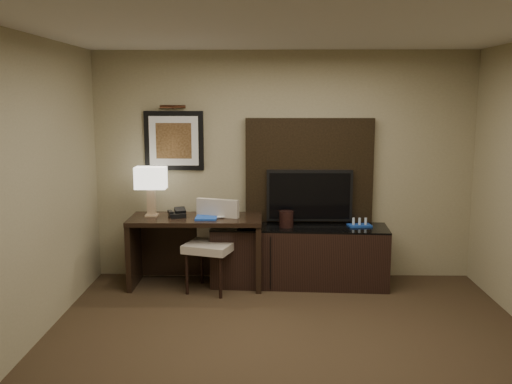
{
  "coord_description": "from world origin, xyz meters",
  "views": [
    {
      "loc": [
        -0.22,
        -4.25,
        2.16
      ],
      "look_at": [
        -0.32,
        1.8,
        1.15
      ],
      "focal_mm": 40.0,
      "sensor_mm": 36.0,
      "label": 1
    }
  ],
  "objects_px": {
    "desk_chair": "(210,246)",
    "water_bottle": "(231,209)",
    "desk": "(196,251)",
    "desk_phone": "(177,213)",
    "tv": "(309,195)",
    "table_lamp": "(151,192)",
    "ice_bucket": "(286,219)",
    "minibar_tray": "(360,222)",
    "credenza": "(299,255)"
  },
  "relations": [
    {
      "from": "desk_chair",
      "to": "water_bottle",
      "type": "height_order",
      "value": "desk_chair"
    },
    {
      "from": "credenza",
      "to": "table_lamp",
      "type": "bearing_deg",
      "value": -176.91
    },
    {
      "from": "desk_chair",
      "to": "desk_phone",
      "type": "height_order",
      "value": "desk_chair"
    },
    {
      "from": "desk",
      "to": "desk_chair",
      "type": "distance_m",
      "value": 0.29
    },
    {
      "from": "credenza",
      "to": "ice_bucket",
      "type": "distance_m",
      "value": 0.47
    },
    {
      "from": "minibar_tray",
      "to": "desk_chair",
      "type": "bearing_deg",
      "value": -171.61
    },
    {
      "from": "desk_chair",
      "to": "tv",
      "type": "bearing_deg",
      "value": 38.73
    },
    {
      "from": "desk",
      "to": "ice_bucket",
      "type": "xyz_separation_m",
      "value": [
        1.04,
        0.02,
        0.38
      ]
    },
    {
      "from": "tv",
      "to": "desk",
      "type": "bearing_deg",
      "value": -169.63
    },
    {
      "from": "table_lamp",
      "to": "tv",
      "type": "bearing_deg",
      "value": 5.67
    },
    {
      "from": "desk_chair",
      "to": "credenza",
      "type": "bearing_deg",
      "value": 31.25
    },
    {
      "from": "desk",
      "to": "water_bottle",
      "type": "bearing_deg",
      "value": 10.43
    },
    {
      "from": "credenza",
      "to": "ice_bucket",
      "type": "height_order",
      "value": "ice_bucket"
    },
    {
      "from": "desk_chair",
      "to": "minibar_tray",
      "type": "bearing_deg",
      "value": 26.41
    },
    {
      "from": "desk_phone",
      "to": "table_lamp",
      "type": "bearing_deg",
      "value": 148.26
    },
    {
      "from": "credenza",
      "to": "desk_phone",
      "type": "xyz_separation_m",
      "value": [
        -1.4,
        -0.05,
        0.51
      ]
    },
    {
      "from": "credenza",
      "to": "ice_bucket",
      "type": "bearing_deg",
      "value": -164.21
    },
    {
      "from": "desk_phone",
      "to": "water_bottle",
      "type": "bearing_deg",
      "value": -12.47
    },
    {
      "from": "desk_phone",
      "to": "ice_bucket",
      "type": "xyz_separation_m",
      "value": [
        1.25,
        0.02,
        -0.07
      ]
    },
    {
      "from": "tv",
      "to": "desk_chair",
      "type": "relative_size",
      "value": 0.96
    },
    {
      "from": "credenza",
      "to": "desk_chair",
      "type": "height_order",
      "value": "desk_chair"
    },
    {
      "from": "desk",
      "to": "desk_chair",
      "type": "xyz_separation_m",
      "value": [
        0.18,
        -0.19,
        0.12
      ]
    },
    {
      "from": "ice_bucket",
      "to": "minibar_tray",
      "type": "height_order",
      "value": "ice_bucket"
    },
    {
      "from": "desk_phone",
      "to": "ice_bucket",
      "type": "relative_size",
      "value": 0.98
    },
    {
      "from": "desk_phone",
      "to": "tv",
      "type": "bearing_deg",
      "value": -10.83
    },
    {
      "from": "minibar_tray",
      "to": "tv",
      "type": "bearing_deg",
      "value": 162.72
    },
    {
      "from": "desk_phone",
      "to": "water_bottle",
      "type": "distance_m",
      "value": 0.61
    },
    {
      "from": "tv",
      "to": "minibar_tray",
      "type": "height_order",
      "value": "tv"
    },
    {
      "from": "desk_chair",
      "to": "desk_phone",
      "type": "distance_m",
      "value": 0.54
    },
    {
      "from": "table_lamp",
      "to": "minibar_tray",
      "type": "relative_size",
      "value": 2.11
    },
    {
      "from": "credenza",
      "to": "water_bottle",
      "type": "distance_m",
      "value": 0.96
    },
    {
      "from": "tv",
      "to": "ice_bucket",
      "type": "height_order",
      "value": "tv"
    },
    {
      "from": "desk_chair",
      "to": "ice_bucket",
      "type": "relative_size",
      "value": 5.67
    },
    {
      "from": "tv",
      "to": "desk_chair",
      "type": "xyz_separation_m",
      "value": [
        -1.13,
        -0.43,
        -0.5
      ]
    },
    {
      "from": "tv",
      "to": "desk_phone",
      "type": "bearing_deg",
      "value": -170.89
    },
    {
      "from": "tv",
      "to": "ice_bucket",
      "type": "xyz_separation_m",
      "value": [
        -0.28,
        -0.22,
        -0.24
      ]
    },
    {
      "from": "water_bottle",
      "to": "desk_phone",
      "type": "bearing_deg",
      "value": -172.53
    },
    {
      "from": "tv",
      "to": "credenza",
      "type": "bearing_deg",
      "value": -122.57
    },
    {
      "from": "desk",
      "to": "table_lamp",
      "type": "bearing_deg",
      "value": 173.13
    },
    {
      "from": "desk",
      "to": "desk_phone",
      "type": "height_order",
      "value": "desk_phone"
    },
    {
      "from": "desk_chair",
      "to": "desk_phone",
      "type": "bearing_deg",
      "value": 173.16
    },
    {
      "from": "desk",
      "to": "water_bottle",
      "type": "relative_size",
      "value": 8.93
    },
    {
      "from": "table_lamp",
      "to": "ice_bucket",
      "type": "distance_m",
      "value": 1.58
    },
    {
      "from": "desk",
      "to": "desk_chair",
      "type": "relative_size",
      "value": 1.44
    },
    {
      "from": "ice_bucket",
      "to": "water_bottle",
      "type": "bearing_deg",
      "value": 174.69
    },
    {
      "from": "minibar_tray",
      "to": "ice_bucket",
      "type": "bearing_deg",
      "value": -176.79
    },
    {
      "from": "desk_phone",
      "to": "ice_bucket",
      "type": "distance_m",
      "value": 1.25
    },
    {
      "from": "credenza",
      "to": "desk_phone",
      "type": "bearing_deg",
      "value": -174.4
    },
    {
      "from": "desk",
      "to": "credenza",
      "type": "height_order",
      "value": "desk"
    },
    {
      "from": "water_bottle",
      "to": "minibar_tray",
      "type": "bearing_deg",
      "value": -0.46
    }
  ]
}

